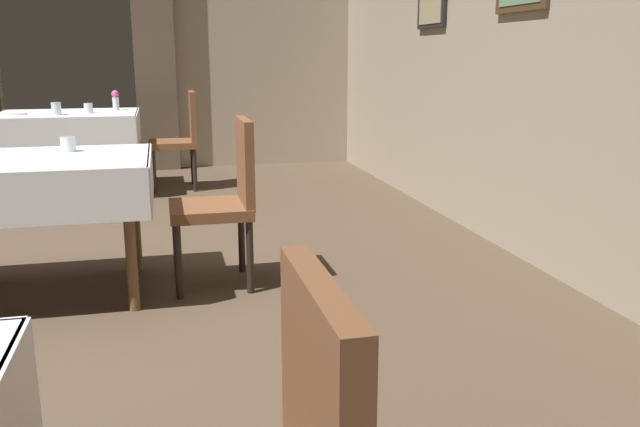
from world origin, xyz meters
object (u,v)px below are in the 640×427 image
Objects in this scene: plate_far_c at (14,114)px; flower_vase_far at (116,99)px; glass_far_b at (88,108)px; glass_far_d at (56,109)px; dining_table_far at (68,124)px; chair_mid_right at (225,195)px; chair_far_right at (181,135)px; glass_mid_c at (68,144)px.

flower_vase_far is at bearing 18.89° from plate_far_c.
glass_far_d reaches higher than glass_far_b.
glass_far_b reaches higher than plate_far_c.
dining_table_far is 11.26× the size of glass_far_d.
dining_table_far is at bearing 74.84° from glass_far_d.
plate_far_c is at bearing 119.58° from chair_mid_right.
chair_mid_right reaches higher than dining_table_far.
dining_table_far is at bearing 13.58° from plate_far_c.
chair_far_right is at bearing 3.74° from plate_far_c.
glass_mid_c is at bearing -87.04° from glass_far_b.
glass_far_b is (-0.96, 2.79, 0.28)m from chair_mid_right.
chair_mid_right is 11.13× the size of glass_mid_c.
dining_table_far is 0.46m from plate_far_c.
plate_far_c is 1.94× the size of glass_far_d.
plate_far_c is (-0.85, -0.29, -0.10)m from flower_vase_far.
chair_mid_right is 1.00× the size of chair_far_right.
glass_mid_c is 2.48m from glass_far_d.
chair_mid_right is at bearing -76.64° from flower_vase_far.
dining_table_far is 3.12m from chair_mid_right.
plate_far_c is at bearing -161.11° from flower_vase_far.
flower_vase_far reaches higher than plate_far_c.
glass_far_d is at bearing -155.19° from glass_far_b.
glass_mid_c reaches higher than plate_far_c.
plate_far_c is 0.39m from glass_far_d.
chair_mid_right is 3.18m from flower_vase_far.
chair_far_right is 10.24× the size of glass_far_b.
dining_table_far is 0.27m from glass_far_b.
glass_mid_c is 0.39× the size of plate_far_c.
dining_table_far is 1.35× the size of chair_mid_right.
glass_far_b is at bearing -173.36° from chair_far_right.
dining_table_far is at bearing 97.04° from glass_mid_c.
plate_far_c is at bearing -166.42° from dining_table_far.
glass_far_b is at bearing -27.97° from dining_table_far.
flower_vase_far is 0.90m from plate_far_c.
dining_table_far is 1.02m from chair_far_right.
glass_far_b is (-0.13, 2.57, 0.00)m from glass_mid_c.
glass_mid_c is 2.68m from plate_far_c.
dining_table_far is at bearing 179.44° from chair_far_right.
dining_table_far is 13.79× the size of glass_far_b.
chair_mid_right is 0.90m from glass_mid_c.
plate_far_c is at bearing 179.95° from glass_far_b.
glass_far_d is at bearing 99.06° from glass_mid_c.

